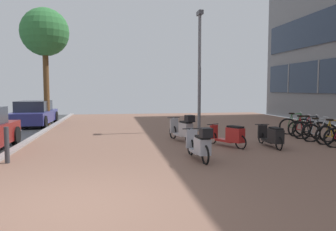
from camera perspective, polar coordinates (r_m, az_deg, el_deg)
ground at (r=5.72m, az=-1.31°, el=-15.09°), size 21.00×40.00×0.13m
bicycle_rack_02 at (r=12.59m, az=26.99°, el=-3.03°), size 1.34×0.48×0.96m
bicycle_rack_03 at (r=13.03m, az=24.90°, el=-2.72°), size 1.29×0.47×0.96m
bicycle_rack_04 at (r=13.58m, az=23.59°, el=-2.36°), size 1.26×0.63×0.98m
bicycle_rack_05 at (r=14.18m, az=22.60°, el=-2.11°), size 1.23×0.53×0.93m
bicycle_rack_06 at (r=14.72m, az=21.32°, el=-1.77°), size 1.27×0.59×0.99m
scooter_near at (r=10.98m, az=10.78°, el=-3.43°), size 0.97×1.62×0.74m
scooter_mid at (r=11.85m, az=2.69°, el=-2.37°), size 0.77×1.80×1.03m
scooter_far at (r=8.76m, az=5.60°, el=-5.07°), size 0.52×1.79×0.96m
scooter_extra at (r=11.22m, az=17.73°, el=-3.47°), size 0.52×1.82×0.71m
parked_car_far at (r=18.62m, az=-22.30°, el=0.31°), size 1.85×4.16×1.30m
lamp_post at (r=14.82m, az=5.51°, el=8.78°), size 0.20×0.52×5.34m
street_tree at (r=18.57m, az=-20.66°, el=13.26°), size 2.46×2.46×6.08m
bollard_far at (r=9.40m, az=-26.26°, el=-4.64°), size 0.12×0.12×0.94m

